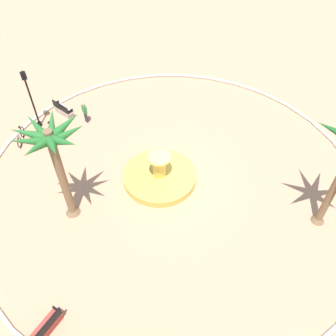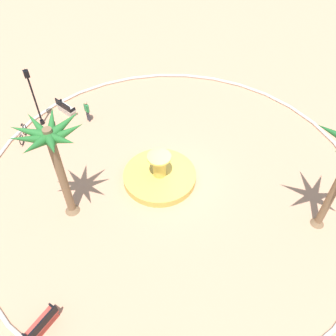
{
  "view_description": "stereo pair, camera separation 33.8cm",
  "coord_description": "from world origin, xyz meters",
  "px_view_note": "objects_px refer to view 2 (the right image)",
  "views": [
    {
      "loc": [
        7.04,
        12.35,
        16.21
      ],
      "look_at": [
        0.18,
        -0.12,
        1.0
      ],
      "focal_mm": 38.7,
      "sensor_mm": 36.0,
      "label": 1
    },
    {
      "loc": [
        6.74,
        12.51,
        16.21
      ],
      "look_at": [
        0.18,
        -0.12,
        1.0
      ],
      "focal_mm": 38.7,
      "sensor_mm": 36.0,
      "label": 2
    }
  ],
  "objects_px": {
    "bench_north": "(42,325)",
    "bicycle_red_frame": "(51,130)",
    "bench_east": "(66,109)",
    "lamppost": "(33,93)",
    "palm_tree_near_fountain": "(52,146)",
    "bicycle_by_lamppost": "(23,134)",
    "person_cyclist_helmet": "(87,110)",
    "fountain": "(160,176)"
  },
  "relations": [
    {
      "from": "lamppost",
      "to": "person_cyclist_helmet",
      "type": "distance_m",
      "value": 3.58
    },
    {
      "from": "lamppost",
      "to": "person_cyclist_helmet",
      "type": "relative_size",
      "value": 2.68
    },
    {
      "from": "lamppost",
      "to": "bench_east",
      "type": "bearing_deg",
      "value": -168.07
    },
    {
      "from": "person_cyclist_helmet",
      "to": "fountain",
      "type": "bearing_deg",
      "value": 105.26
    },
    {
      "from": "bench_north",
      "to": "bicycle_by_lamppost",
      "type": "bearing_deg",
      "value": -98.63
    },
    {
      "from": "palm_tree_near_fountain",
      "to": "lamppost",
      "type": "relative_size",
      "value": 1.43
    },
    {
      "from": "bicycle_red_frame",
      "to": "bench_north",
      "type": "bearing_deg",
      "value": 73.27
    },
    {
      "from": "fountain",
      "to": "bench_east",
      "type": "distance_m",
      "value": 9.23
    },
    {
      "from": "lamppost",
      "to": "bicycle_by_lamppost",
      "type": "bearing_deg",
      "value": 34.16
    },
    {
      "from": "lamppost",
      "to": "bicycle_by_lamppost",
      "type": "relative_size",
      "value": 2.71
    },
    {
      "from": "fountain",
      "to": "bench_east",
      "type": "relative_size",
      "value": 2.58
    },
    {
      "from": "bench_north",
      "to": "bicycle_by_lamppost",
      "type": "relative_size",
      "value": 1.03
    },
    {
      "from": "palm_tree_near_fountain",
      "to": "person_cyclist_helmet",
      "type": "bearing_deg",
      "value": -115.63
    },
    {
      "from": "bench_east",
      "to": "bicycle_red_frame",
      "type": "xyz_separation_m",
      "value": [
        1.55,
        1.82,
        0.04
      ]
    },
    {
      "from": "bench_east",
      "to": "bicycle_by_lamppost",
      "type": "relative_size",
      "value": 1.05
    },
    {
      "from": "bench_east",
      "to": "lamppost",
      "type": "bearing_deg",
      "value": 11.93
    },
    {
      "from": "lamppost",
      "to": "bicycle_red_frame",
      "type": "relative_size",
      "value": 2.87
    },
    {
      "from": "bench_north",
      "to": "bicycle_red_frame",
      "type": "distance_m",
      "value": 12.81
    },
    {
      "from": "person_cyclist_helmet",
      "to": "bench_east",
      "type": "bearing_deg",
      "value": -54.35
    },
    {
      "from": "fountain",
      "to": "lamppost",
      "type": "xyz_separation_m",
      "value": [
        4.92,
        -8.31,
        2.25
      ]
    },
    {
      "from": "fountain",
      "to": "palm_tree_near_fountain",
      "type": "relative_size",
      "value": 0.7
    },
    {
      "from": "bench_north",
      "to": "bicycle_red_frame",
      "type": "bearing_deg",
      "value": -106.73
    },
    {
      "from": "palm_tree_near_fountain",
      "to": "bench_north",
      "type": "relative_size",
      "value": 3.77
    },
    {
      "from": "fountain",
      "to": "bench_north",
      "type": "distance_m",
      "value": 9.9
    },
    {
      "from": "bench_north",
      "to": "bicycle_red_frame",
      "type": "xyz_separation_m",
      "value": [
        -3.69,
        -12.26,
        0.04
      ]
    },
    {
      "from": "lamppost",
      "to": "palm_tree_near_fountain",
      "type": "bearing_deg",
      "value": 87.22
    },
    {
      "from": "bicycle_red_frame",
      "to": "person_cyclist_helmet",
      "type": "bearing_deg",
      "value": -174.15
    },
    {
      "from": "fountain",
      "to": "person_cyclist_helmet",
      "type": "distance_m",
      "value": 7.44
    },
    {
      "from": "bench_east",
      "to": "bicycle_by_lamppost",
      "type": "distance_m",
      "value": 3.59
    },
    {
      "from": "bench_north",
      "to": "lamppost",
      "type": "distance_m",
      "value": 14.27
    },
    {
      "from": "fountain",
      "to": "bicycle_red_frame",
      "type": "bearing_deg",
      "value": -56.14
    },
    {
      "from": "fountain",
      "to": "person_cyclist_helmet",
      "type": "relative_size",
      "value": 2.67
    },
    {
      "from": "bench_north",
      "to": "bench_east",
      "type": "bearing_deg",
      "value": -110.41
    },
    {
      "from": "fountain",
      "to": "bench_north",
      "type": "height_order",
      "value": "fountain"
    },
    {
      "from": "lamppost",
      "to": "bicycle_by_lamppost",
      "type": "height_order",
      "value": "lamppost"
    },
    {
      "from": "bicycle_by_lamppost",
      "to": "bench_north",
      "type": "bearing_deg",
      "value": 81.37
    },
    {
      "from": "bench_east",
      "to": "bicycle_red_frame",
      "type": "relative_size",
      "value": 1.11
    },
    {
      "from": "bicycle_by_lamppost",
      "to": "person_cyclist_helmet",
      "type": "bearing_deg",
      "value": 177.77
    },
    {
      "from": "bench_east",
      "to": "person_cyclist_helmet",
      "type": "bearing_deg",
      "value": 125.65
    },
    {
      "from": "person_cyclist_helmet",
      "to": "lamppost",
      "type": "bearing_deg",
      "value": -21.27
    },
    {
      "from": "fountain",
      "to": "lamppost",
      "type": "distance_m",
      "value": 9.92
    },
    {
      "from": "fountain",
      "to": "bicycle_by_lamppost",
      "type": "relative_size",
      "value": 2.7
    }
  ]
}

